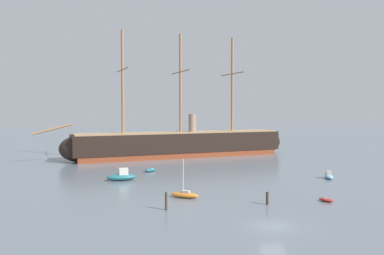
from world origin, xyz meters
TOP-DOWN VIEW (x-y plane):
  - ground_plane at (0.00, 0.00)m, footprint 400.00×400.00m
  - tall_ship at (-5.84, 56.56)m, footprint 59.20×23.15m
  - sailboat_foreground_left at (-7.77, 12.96)m, footprint 4.00×2.74m
  - dinghy_foreground_right at (9.64, 9.38)m, footprint 1.87×2.03m
  - motorboat_mid_left at (-17.05, 26.21)m, footprint 4.97×2.79m
  - motorboat_mid_right at (16.96, 24.97)m, footprint 1.84×3.17m
  - dinghy_alongside_bow at (-12.63, 34.77)m, footprint 2.59×2.87m
  - motorboat_far_left at (-26.21, 55.05)m, footprint 5.05×3.59m
  - dinghy_distant_centre at (2.24, 66.00)m, footprint 2.56×2.79m
  - mooring_piling_nearest at (1.92, 8.57)m, footprint 0.32×0.32m
  - mooring_piling_left_pair at (-10.27, 7.08)m, footprint 0.29×0.29m
  - seagull_in_flight at (-1.85, 23.17)m, footprint 1.01×0.41m

SIDE VIEW (x-z plane):
  - ground_plane at x=0.00m, z-range 0.00..0.00m
  - dinghy_foreground_right at x=9.64m, z-range 0.00..0.46m
  - dinghy_distant_centre at x=2.24m, z-range 0.00..0.63m
  - dinghy_alongside_bow at x=-12.63m, z-range 0.00..0.64m
  - sailboat_foreground_left at x=-7.77m, z-range -2.10..2.95m
  - motorboat_mid_right at x=16.96m, z-range -0.19..1.06m
  - motorboat_far_left at x=-26.21m, z-range -0.29..1.67m
  - motorboat_mid_left at x=-17.05m, z-range -0.29..1.68m
  - mooring_piling_nearest at x=1.92m, z-range 0.00..1.52m
  - mooring_piling_left_pair at x=-10.27m, z-range 0.00..2.04m
  - tall_ship at x=-5.84m, z-range -11.47..17.85m
  - seagull_in_flight at x=-1.85m, z-range 19.41..19.54m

